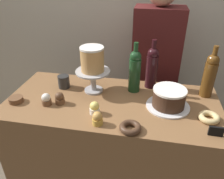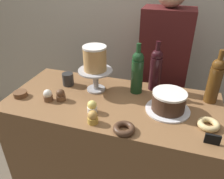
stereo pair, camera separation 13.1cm
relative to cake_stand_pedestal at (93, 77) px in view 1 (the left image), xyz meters
The scene contains 19 objects.
back_wall 0.84m from the cake_stand_pedestal, 79.70° to the left, with size 6.00×0.05×2.60m.
display_counter 0.59m from the cake_stand_pedestal, 34.73° to the right, with size 1.29×0.60×0.93m.
cake_stand_pedestal is the anchor object (origin of this frame).
white_layer_cake 0.12m from the cake_stand_pedestal, 90.00° to the left, with size 0.15×0.15×0.15m.
silver_serving_platter 0.49m from the cake_stand_pedestal, 11.82° to the right, with size 0.25×0.25×0.01m.
chocolate_round_cake 0.48m from the cake_stand_pedestal, 11.82° to the right, with size 0.19×0.19×0.11m.
wine_bottle_amber 0.71m from the cake_stand_pedestal, ahead, with size 0.08×0.08×0.33m.
wine_bottle_green 0.27m from the cake_stand_pedestal, 12.24° to the left, with size 0.08×0.08×0.33m.
wine_bottle_dark_red 0.39m from the cake_stand_pedestal, 19.74° to the left, with size 0.08×0.08×0.33m.
cupcake_lemon 0.26m from the cake_stand_pedestal, 73.72° to the right, with size 0.06×0.06×0.07m.
cupcake_caramel 0.35m from the cake_stand_pedestal, 71.67° to the right, with size 0.06×0.06×0.07m.
cupcake_vanilla 0.32m from the cake_stand_pedestal, 137.65° to the right, with size 0.06×0.06×0.07m.
cupcake_chocolate 0.25m from the cake_stand_pedestal, 130.96° to the right, with size 0.06×0.06×0.07m.
donut_chocolate 0.46m from the cake_stand_pedestal, 50.86° to the right, with size 0.11×0.11×0.03m.
donut_glazed 0.72m from the cake_stand_pedestal, 15.10° to the right, with size 0.11×0.11×0.03m.
cookie_stack 0.48m from the cake_stand_pedestal, 152.69° to the right, with size 0.08×0.08×0.03m.
price_sign_chalkboard 0.76m from the cake_stand_pedestal, 24.04° to the right, with size 0.07×0.01×0.05m.
coffee_cup_ceramic 0.21m from the cake_stand_pedestal, behind, with size 0.08×0.08×0.08m.
barista_figure 0.62m from the cake_stand_pedestal, 48.88° to the left, with size 0.36×0.22×1.60m.
Camera 1 is at (0.22, -1.12, 1.67)m, focal length 35.63 mm.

